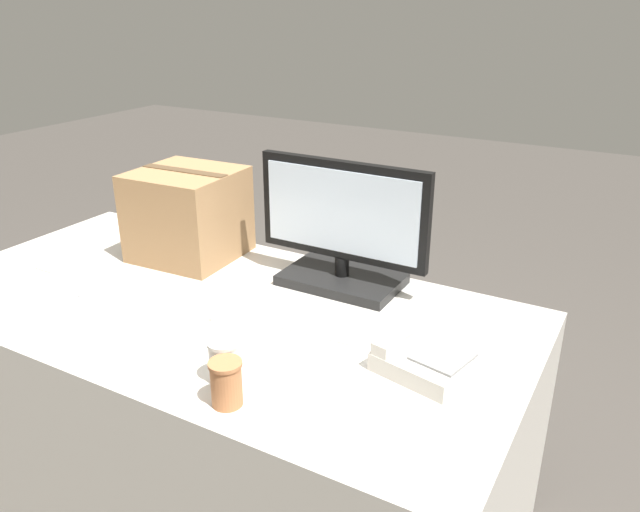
{
  "coord_description": "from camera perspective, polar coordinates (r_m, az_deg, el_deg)",
  "views": [
    {
      "loc": [
        1.06,
        -1.24,
        1.55
      ],
      "look_at": [
        0.27,
        0.15,
        0.88
      ],
      "focal_mm": 35.0,
      "sensor_mm": 36.0,
      "label": 1
    }
  ],
  "objects": [
    {
      "name": "desk_phone",
      "position": [
        1.52,
        9.66,
        -9.12
      ],
      "size": [
        0.25,
        0.24,
        0.08
      ],
      "rotation": [
        0.0,
        0.0,
        -0.22
      ],
      "color": "beige",
      "rests_on": "office_desk"
    },
    {
      "name": "spoon",
      "position": [
        1.96,
        -20.94,
        -3.67
      ],
      "size": [
        0.13,
        0.11,
        0.0
      ],
      "rotation": [
        0.0,
        0.0,
        2.47
      ],
      "color": "#B2B2B7",
      "rests_on": "office_desk"
    },
    {
      "name": "office_desk",
      "position": [
        2.02,
        -9.07,
        -13.61
      ],
      "size": [
        1.8,
        0.9,
        0.73
      ],
      "color": "beige",
      "rests_on": "ground_plane"
    },
    {
      "name": "sticky_note_pad",
      "position": [
        2.22,
        -23.07,
        -0.87
      ],
      "size": [
        0.09,
        0.09,
        0.01
      ],
      "color": "silver",
      "rests_on": "office_desk"
    },
    {
      "name": "keyboard",
      "position": [
        1.68,
        -2.3,
        -6.1
      ],
      "size": [
        0.45,
        0.17,
        0.03
      ],
      "rotation": [
        0.0,
        0.0,
        0.06
      ],
      "color": "silver",
      "rests_on": "office_desk"
    },
    {
      "name": "ground_plane",
      "position": [
        2.25,
        -8.47,
        -21.11
      ],
      "size": [
        12.0,
        12.0,
        0.0
      ],
      "primitive_type": "plane",
      "color": "#47423D"
    },
    {
      "name": "monitor",
      "position": [
        1.86,
        2.04,
        2.04
      ],
      "size": [
        0.54,
        0.22,
        0.39
      ],
      "color": "black",
      "rests_on": "office_desk"
    },
    {
      "name": "paper_cup_right",
      "position": [
        1.38,
        -8.56,
        -11.4
      ],
      "size": [
        0.07,
        0.07,
        0.11
      ],
      "color": "#BC7547",
      "rests_on": "office_desk"
    },
    {
      "name": "cardboard_box",
      "position": [
        2.13,
        -11.97,
        3.78
      ],
      "size": [
        0.34,
        0.33,
        0.3
      ],
      "rotation": [
        0.0,
        0.0,
        0.05
      ],
      "color": "#9E754C",
      "rests_on": "office_desk"
    },
    {
      "name": "paper_cup_left",
      "position": [
        1.46,
        -8.75,
        -9.47
      ],
      "size": [
        0.07,
        0.07,
        0.11
      ],
      "color": "white",
      "rests_on": "office_desk"
    }
  ]
}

